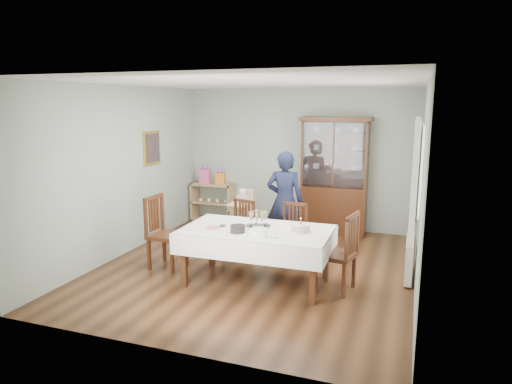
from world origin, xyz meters
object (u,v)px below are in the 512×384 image
at_px(dining_table, 257,256).
at_px(gift_bag_pink, 205,175).
at_px(sideboard, 213,202).
at_px(chair_far_right, 291,246).
at_px(woman, 285,201).
at_px(high_chair, 243,221).
at_px(chair_end_left, 167,246).
at_px(chair_end_right, 337,267).
at_px(champagne_tray, 258,222).
at_px(gift_bag_orange, 220,177).
at_px(birthday_cake, 301,228).
at_px(china_cabinet, 334,174).
at_px(chair_far_left, 238,241).

distance_m(dining_table, gift_bag_pink, 3.57).
relative_size(sideboard, chair_far_right, 0.98).
distance_m(woman, high_chair, 0.94).
distance_m(chair_end_left, high_chair, 1.67).
distance_m(chair_end_right, high_chair, 2.48).
bearing_deg(chair_end_right, dining_table, -73.14).
bearing_deg(gift_bag_pink, sideboard, 7.06).
height_order(chair_end_right, high_chair, chair_end_right).
relative_size(dining_table, champagne_tray, 5.79).
relative_size(chair_far_right, gift_bag_pink, 2.28).
xyz_separation_m(sideboard, gift_bag_orange, (0.18, -0.02, 0.55)).
bearing_deg(gift_bag_orange, sideboard, 173.55).
xyz_separation_m(woman, high_chair, (-0.80, 0.17, -0.46)).
bearing_deg(high_chair, birthday_cake, -30.67).
height_order(dining_table, champagne_tray, champagne_tray).
height_order(dining_table, chair_end_right, chair_end_right).
bearing_deg(birthday_cake, high_chair, 131.44).
relative_size(chair_end_right, champagne_tray, 3.02).
bearing_deg(china_cabinet, champagne_tray, -101.95).
bearing_deg(chair_end_left, chair_far_right, -62.16).
bearing_deg(woman, chair_end_right, 121.95).
xyz_separation_m(chair_far_right, high_chair, (-1.09, 0.76, 0.10)).
distance_m(high_chair, champagne_tray, 1.82).
xyz_separation_m(china_cabinet, gift_bag_orange, (-2.32, 0.00, -0.17)).
relative_size(china_cabinet, gift_bag_orange, 6.47).
bearing_deg(sideboard, chair_far_left, -55.50).
relative_size(dining_table, gift_bag_orange, 5.98).
distance_m(chair_far_right, woman, 0.86).
height_order(chair_end_left, champagne_tray, chair_end_left).
bearing_deg(woman, china_cabinet, -120.73).
height_order(sideboard, chair_far_right, chair_far_right).
bearing_deg(chair_end_left, chair_end_right, -87.31).
distance_m(chair_far_right, birthday_cake, 1.08).
xyz_separation_m(sideboard, chair_end_left, (0.48, -2.70, -0.08)).
bearing_deg(gift_bag_orange, woman, -36.81).
distance_m(sideboard, chair_end_left, 2.75).
height_order(china_cabinet, high_chair, china_cabinet).
height_order(birthday_cake, gift_bag_pink, gift_bag_pink).
bearing_deg(china_cabinet, woman, -114.35).
height_order(woman, high_chair, woman).
height_order(chair_far_left, birthday_cake, birthday_cake).
relative_size(chair_end_right, gift_bag_pink, 2.61).
xyz_separation_m(dining_table, gift_bag_orange, (-1.77, 2.81, 0.56)).
relative_size(chair_far_left, high_chair, 0.94).
distance_m(champagne_tray, birthday_cake, 0.62).
bearing_deg(woman, birthday_cake, 107.02).
bearing_deg(chair_far_right, woman, 118.19).
bearing_deg(birthday_cake, china_cabinet, 90.92).
xyz_separation_m(birthday_cake, gift_bag_pink, (-2.71, 2.76, 0.17)).
distance_m(sideboard, gift_bag_orange, 0.58).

